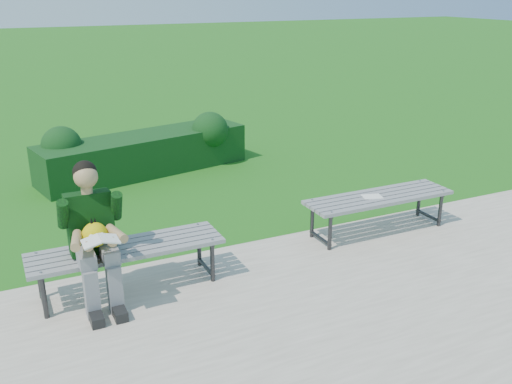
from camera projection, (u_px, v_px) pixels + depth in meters
name	position (u px, v px, depth m)	size (l,w,h in m)	color
ground	(246.00, 244.00, 6.47)	(80.00, 80.00, 0.00)	#257F26
walkway	(329.00, 320.00, 4.98)	(30.00, 3.50, 0.02)	#BCAC9B
hedge	(144.00, 151.00, 8.86)	(3.38, 1.50, 0.87)	#173713
bench_left	(127.00, 252.00, 5.34)	(1.80, 0.50, 0.46)	gray
bench_right	(379.00, 200.00, 6.63)	(1.80, 0.50, 0.46)	gray
seated_boy	(93.00, 232.00, 5.04)	(0.56, 0.76, 1.31)	slate
paper_sheet	(372.00, 197.00, 6.57)	(0.26, 0.21, 0.01)	white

